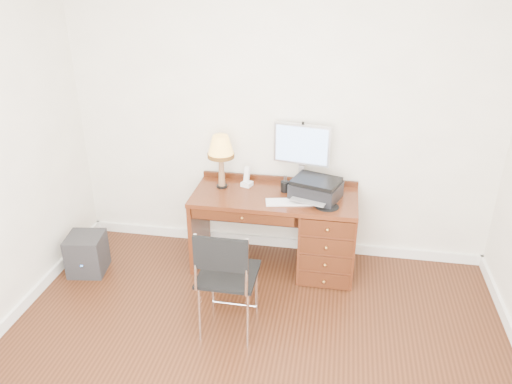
% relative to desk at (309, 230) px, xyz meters
% --- Properties ---
extents(ground, '(4.00, 4.00, 0.00)m').
position_rel_desk_xyz_m(ground, '(-0.32, -1.40, -0.41)').
color(ground, black).
rests_on(ground, ground).
extents(room_shell, '(4.00, 4.00, 4.00)m').
position_rel_desk_xyz_m(room_shell, '(-0.32, -0.77, -0.36)').
color(room_shell, white).
rests_on(room_shell, ground).
extents(desk, '(1.50, 0.67, 0.75)m').
position_rel_desk_xyz_m(desk, '(0.00, 0.00, 0.00)').
color(desk, '#562412').
rests_on(desk, ground).
extents(monitor, '(0.53, 0.21, 0.60)m').
position_rel_desk_xyz_m(monitor, '(-0.12, 0.23, 0.72)').
color(monitor, silver).
rests_on(monitor, desk).
extents(keyboard, '(0.48, 0.22, 0.02)m').
position_rel_desk_xyz_m(keyboard, '(-0.15, -0.14, 0.35)').
color(keyboard, white).
rests_on(keyboard, desk).
extents(mouse_pad, '(0.21, 0.21, 0.04)m').
position_rel_desk_xyz_m(mouse_pad, '(0.16, -0.16, 0.35)').
color(mouse_pad, black).
rests_on(mouse_pad, desk).
extents(printer, '(0.49, 0.43, 0.18)m').
position_rel_desk_xyz_m(printer, '(0.05, -0.01, 0.43)').
color(printer, black).
rests_on(printer, desk).
extents(leg_lamp, '(0.25, 0.25, 0.51)m').
position_rel_desk_xyz_m(leg_lamp, '(-0.84, 0.08, 0.71)').
color(leg_lamp, black).
rests_on(leg_lamp, desk).
extents(phone, '(0.12, 0.12, 0.19)m').
position_rel_desk_xyz_m(phone, '(-0.61, 0.14, 0.39)').
color(phone, white).
rests_on(phone, desk).
extents(pen_cup, '(0.08, 0.08, 0.10)m').
position_rel_desk_xyz_m(pen_cup, '(-0.24, 0.08, 0.39)').
color(pen_cup, black).
rests_on(pen_cup, desk).
extents(chair, '(0.44, 0.45, 0.94)m').
position_rel_desk_xyz_m(chair, '(-0.55, -1.02, 0.16)').
color(chair, black).
rests_on(chair, ground).
extents(equipment_box, '(0.37, 0.37, 0.38)m').
position_rel_desk_xyz_m(equipment_box, '(-2.04, -0.42, -0.22)').
color(equipment_box, black).
rests_on(equipment_box, ground).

